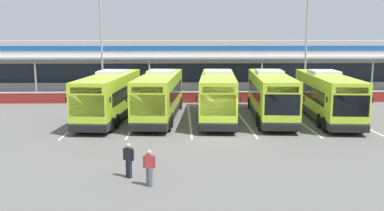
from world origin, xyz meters
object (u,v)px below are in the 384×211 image
(coach_bus_leftmost, at_px, (110,97))
(coach_bus_right_centre, at_px, (270,96))
(coach_bus_left_centre, at_px, (160,96))
(pedestrian_in_dark_coat, at_px, (149,167))
(lamp_post_centre, at_px, (306,38))
(coach_bus_centre, at_px, (218,96))
(coach_bus_rightmost, at_px, (326,97))
(pedestrian_child, at_px, (129,159))
(lamp_post_west, at_px, (101,38))

(coach_bus_leftmost, bearing_deg, coach_bus_right_centre, 0.13)
(coach_bus_left_centre, relative_size, pedestrian_in_dark_coat, 7.61)
(coach_bus_left_centre, xyz_separation_m, lamp_post_centre, (14.47, 9.60, 4.50))
(coach_bus_centre, height_order, coach_bus_right_centre, same)
(coach_bus_left_centre, xyz_separation_m, coach_bus_rightmost, (13.08, -0.70, 0.00))
(coach_bus_right_centre, height_order, pedestrian_child, coach_bus_right_centre)
(coach_bus_right_centre, bearing_deg, lamp_post_centre, 59.66)
(coach_bus_rightmost, bearing_deg, coach_bus_leftmost, 178.20)
(coach_bus_centre, xyz_separation_m, coach_bus_rightmost, (8.48, -0.56, 0.00))
(coach_bus_right_centre, xyz_separation_m, pedestrian_in_dark_coat, (-8.52, -15.06, -0.91))
(coach_bus_left_centre, bearing_deg, lamp_post_centre, 33.54)
(lamp_post_west, bearing_deg, coach_bus_centre, -41.90)
(coach_bus_rightmost, relative_size, lamp_post_west, 1.12)
(coach_bus_leftmost, relative_size, coach_bus_right_centre, 1.00)
(coach_bus_centre, distance_m, coach_bus_rightmost, 8.50)
(coach_bus_leftmost, distance_m, coach_bus_left_centre, 3.88)
(coach_bus_centre, distance_m, lamp_post_centre, 14.59)
(coach_bus_leftmost, height_order, coach_bus_right_centre, same)
(coach_bus_rightmost, distance_m, lamp_post_west, 22.36)
(coach_bus_rightmost, bearing_deg, coach_bus_right_centre, 172.57)
(coach_bus_left_centre, bearing_deg, pedestrian_in_dark_coat, -89.02)
(pedestrian_in_dark_coat, distance_m, lamp_post_centre, 29.09)
(coach_bus_right_centre, distance_m, coach_bus_rightmost, 4.33)
(lamp_post_west, bearing_deg, coach_bus_right_centre, -32.92)
(pedestrian_child, bearing_deg, coach_bus_left_centre, 86.85)
(coach_bus_rightmost, xyz_separation_m, pedestrian_in_dark_coat, (-12.82, -14.50, -0.91))
(coach_bus_leftmost, height_order, pedestrian_in_dark_coat, coach_bus_leftmost)
(coach_bus_centre, bearing_deg, lamp_post_west, 138.10)
(coach_bus_leftmost, relative_size, coach_bus_centre, 1.00)
(pedestrian_child, relative_size, lamp_post_west, 0.15)
(coach_bus_left_centre, distance_m, pedestrian_child, 14.10)
(coach_bus_leftmost, height_order, coach_bus_rightmost, same)
(lamp_post_centre, bearing_deg, pedestrian_in_dark_coat, -119.83)
(coach_bus_leftmost, xyz_separation_m, coach_bus_centre, (8.47, 0.02, 0.00))
(coach_bus_left_centre, bearing_deg, coach_bus_right_centre, -0.90)
(coach_bus_right_centre, height_order, coach_bus_rightmost, same)
(coach_bus_centre, distance_m, pedestrian_in_dark_coat, 15.69)
(coach_bus_right_centre, xyz_separation_m, lamp_post_centre, (5.70, 9.73, 4.50))
(lamp_post_west, distance_m, lamp_post_centre, 20.73)
(coach_bus_right_centre, relative_size, lamp_post_centre, 1.12)
(coach_bus_centre, relative_size, coach_bus_rightmost, 1.00)
(coach_bus_right_centre, height_order, lamp_post_centre, lamp_post_centre)
(lamp_post_centre, bearing_deg, coach_bus_leftmost, -151.99)
(coach_bus_leftmost, height_order, lamp_post_west, lamp_post_west)
(pedestrian_in_dark_coat, distance_m, pedestrian_child, 1.54)
(pedestrian_in_dark_coat, bearing_deg, coach_bus_rightmost, 48.53)
(coach_bus_right_centre, bearing_deg, coach_bus_rightmost, -7.43)
(coach_bus_centre, xyz_separation_m, coach_bus_right_centre, (4.18, 0.00, 0.00))
(pedestrian_child, bearing_deg, pedestrian_in_dark_coat, -47.89)
(coach_bus_centre, height_order, lamp_post_west, lamp_post_west)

